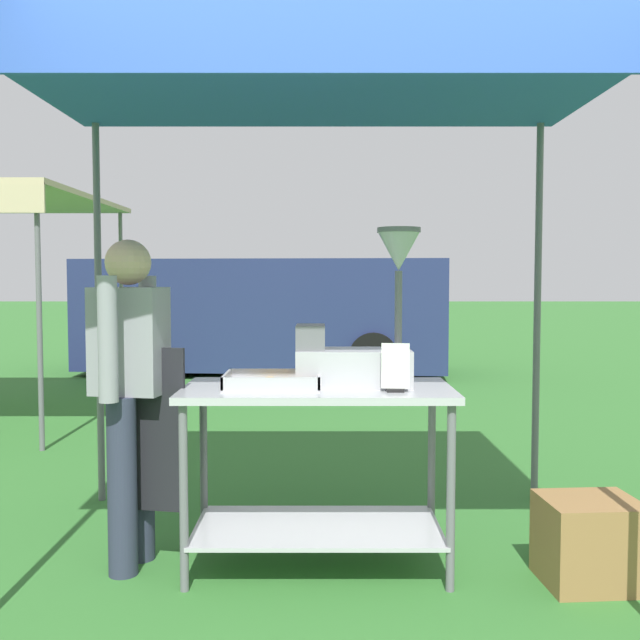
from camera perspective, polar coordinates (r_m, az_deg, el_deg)
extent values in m
plane|color=#33702D|center=(8.78, 1.17, -6.02)|extent=(70.00, 70.00, 0.00)
cylinder|color=slate|center=(4.82, -16.71, 0.43)|extent=(0.04, 0.04, 2.39)
cylinder|color=slate|center=(4.81, 16.81, 0.42)|extent=(0.04, 0.04, 2.39)
cube|color=blue|center=(3.81, 0.00, 18.34)|extent=(2.98, 2.06, 0.05)
cube|color=blue|center=(2.79, -0.08, 21.08)|extent=(2.98, 0.02, 0.24)
cube|color=#B7B7BC|center=(3.57, -0.01, -5.51)|extent=(1.31, 0.67, 0.04)
cube|color=#B7B7BC|center=(3.74, -0.01, -15.89)|extent=(1.21, 0.62, 0.02)
cylinder|color=slate|center=(3.45, -10.42, -13.52)|extent=(0.04, 0.04, 0.86)
cylinder|color=slate|center=(3.45, 10.38, -13.54)|extent=(0.04, 0.04, 0.86)
cylinder|color=slate|center=(3.99, -8.89, -11.17)|extent=(0.04, 0.04, 0.86)
cylinder|color=slate|center=(3.99, 8.90, -11.19)|extent=(0.04, 0.04, 0.86)
cube|color=#B7B7BC|center=(3.54, -3.52, -5.21)|extent=(0.46, 0.34, 0.01)
cube|color=#B7B7BC|center=(3.37, -3.70, -5.01)|extent=(0.46, 0.01, 0.06)
cube|color=#B7B7BC|center=(3.69, -3.36, -4.28)|extent=(0.46, 0.01, 0.06)
cube|color=#B7B7BC|center=(3.56, -7.13, -4.60)|extent=(0.01, 0.34, 0.06)
cube|color=#B7B7BC|center=(3.53, 0.11, -4.64)|extent=(0.01, 0.34, 0.06)
torus|color=gold|center=(3.56, -2.78, -4.89)|extent=(0.08, 0.08, 0.02)
torus|color=gold|center=(3.47, -4.07, -5.11)|extent=(0.08, 0.08, 0.02)
torus|color=gold|center=(3.42, -1.80, -5.23)|extent=(0.08, 0.08, 0.02)
torus|color=gold|center=(3.45, -5.71, -5.15)|extent=(0.09, 0.09, 0.02)
torus|color=gold|center=(3.56, -5.56, -4.89)|extent=(0.08, 0.08, 0.02)
torus|color=gold|center=(3.47, -1.33, -5.10)|extent=(0.07, 0.07, 0.02)
torus|color=gold|center=(3.48, -2.83, -5.07)|extent=(0.09, 0.09, 0.02)
torus|color=gold|center=(3.59, -0.98, -4.81)|extent=(0.07, 0.07, 0.02)
torus|color=gold|center=(3.56, -4.39, -4.89)|extent=(0.09, 0.09, 0.02)
torus|color=gold|center=(3.66, -3.76, -4.66)|extent=(0.09, 0.09, 0.02)
torus|color=gold|center=(3.64, -2.52, -4.70)|extent=(0.09, 0.09, 0.02)
torus|color=gold|center=(3.58, -1.98, -4.83)|extent=(0.09, 0.09, 0.02)
torus|color=gold|center=(3.63, -4.88, -4.73)|extent=(0.08, 0.08, 0.02)
torus|color=gold|center=(3.43, -6.72, -5.21)|extent=(0.07, 0.07, 0.02)
cube|color=#B7B7BC|center=(3.59, 2.81, -3.73)|extent=(0.56, 0.28, 0.18)
cube|color=slate|center=(3.57, -0.56, -1.34)|extent=(0.14, 0.22, 0.12)
cylinder|color=slate|center=(3.58, 6.34, 0.77)|extent=(0.04, 0.04, 0.38)
cone|color=#B7B7BC|center=(3.58, 6.36, 5.33)|extent=(0.20, 0.20, 0.19)
cylinder|color=slate|center=(3.59, 6.38, 7.00)|extent=(0.21, 0.21, 0.02)
cube|color=black|center=(3.42, 6.09, -5.48)|extent=(0.08, 0.05, 0.02)
cube|color=white|center=(3.41, 6.10, -3.59)|extent=(0.13, 0.02, 0.21)
cylinder|color=#2D3347|center=(3.87, -13.69, -11.69)|extent=(0.14, 0.14, 0.86)
cylinder|color=#2D3347|center=(3.69, -15.01, -12.43)|extent=(0.14, 0.14, 0.86)
cube|color=gray|center=(3.66, -14.49, -1.57)|extent=(0.37, 0.28, 0.52)
cube|color=black|center=(3.67, -12.68, -8.33)|extent=(0.32, 0.08, 0.80)
cylinder|color=gray|center=(3.86, -13.10, -0.92)|extent=(0.11, 0.11, 0.58)
cylinder|color=gray|center=(3.46, -16.06, -1.44)|extent=(0.11, 0.11, 0.58)
sphere|color=#DBB28E|center=(3.65, -14.58, 4.38)|extent=(0.22, 0.22, 0.22)
cube|color=olive|center=(3.76, 20.51, -15.93)|extent=(0.46, 0.41, 0.40)
cube|color=navy|center=(11.04, -4.13, 0.54)|extent=(5.48, 2.37, 1.60)
cube|color=#1E2833|center=(10.88, 6.74, 2.59)|extent=(0.24, 1.62, 0.70)
cylinder|color=black|center=(11.86, 4.54, -1.93)|extent=(0.70, 0.30, 0.68)
cylinder|color=black|center=(10.00, 4.39, -2.91)|extent=(0.70, 0.30, 0.68)
cylinder|color=black|center=(12.35, -10.99, -1.77)|extent=(0.70, 0.30, 0.68)
cylinder|color=black|center=(10.59, -13.82, -2.65)|extent=(0.70, 0.30, 0.68)
cylinder|color=slate|center=(6.38, -20.89, 0.06)|extent=(0.04, 0.04, 2.17)
cylinder|color=slate|center=(8.73, -15.05, 0.99)|extent=(0.04, 0.04, 2.17)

